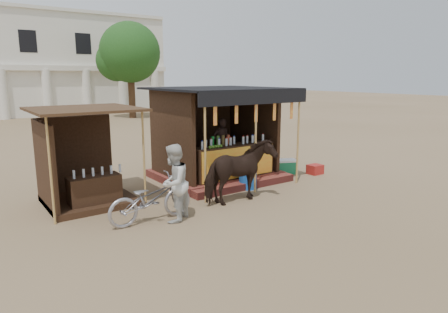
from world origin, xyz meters
TOP-DOWN VIEW (x-y plane):
  - ground at (0.00, 0.00)m, footprint 120.00×120.00m
  - main_stall at (1.01, 3.36)m, footprint 3.60×3.61m
  - secondary_stall at (-3.17, 3.24)m, footprint 2.40×2.40m
  - cow at (0.10, 1.06)m, footprint 1.88×0.90m
  - motorbike at (-2.28, 1.12)m, footprint 1.96×0.72m
  - bystander at (-1.85, 0.87)m, footprint 1.05×1.01m
  - blue_barrel at (1.05, 1.93)m, footprint 0.65×0.65m
  - red_crate at (3.90, 2.00)m, footprint 0.45×0.38m
  - cooler at (3.18, 2.60)m, footprint 0.77×0.67m
  - tree at (5.81, 22.14)m, footprint 4.50×4.40m

SIDE VIEW (x-z plane):
  - ground at x=0.00m, z-range 0.00..0.00m
  - red_crate at x=3.90m, z-range 0.00..0.30m
  - cooler at x=3.18m, z-range 0.00..0.46m
  - blue_barrel at x=1.05m, z-range 0.00..0.67m
  - motorbike at x=-2.28m, z-range 0.00..1.02m
  - cow at x=0.10m, z-range 0.00..1.57m
  - secondary_stall at x=-3.17m, z-range -0.34..2.04m
  - bystander at x=-1.85m, z-range 0.00..1.70m
  - main_stall at x=1.01m, z-range -0.37..2.41m
  - tree at x=5.81m, z-range 1.13..8.13m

